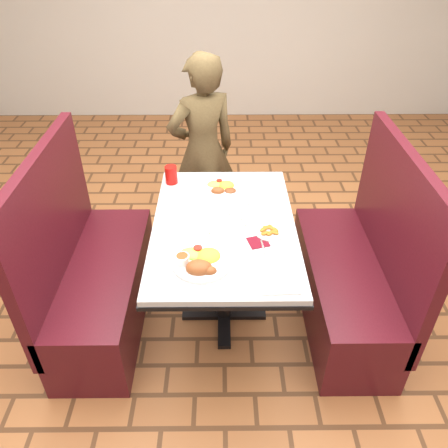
{
  "coord_description": "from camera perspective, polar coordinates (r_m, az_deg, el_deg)",
  "views": [
    {
      "loc": [
        -0.02,
        -1.99,
        2.19
      ],
      "look_at": [
        0.0,
        0.0,
        0.75
      ],
      "focal_mm": 35.0,
      "sensor_mm": 36.0,
      "label": 1
    }
  ],
  "objects": [
    {
      "name": "spoon_utensil",
      "position": [
        2.3,
        5.11,
        -2.99
      ],
      "size": [
        0.02,
        0.12,
        0.0
      ],
      "primitive_type": "cube",
      "rotation": [
        0.0,
        0.0,
        0.09
      ],
      "color": "silver",
      "rests_on": "dining_table"
    },
    {
      "name": "red_tumbler",
      "position": [
        2.84,
        -6.92,
        6.41
      ],
      "size": [
        0.08,
        0.08,
        0.12
      ],
      "primitive_type": "cylinder",
      "color": "red",
      "rests_on": "dining_table"
    },
    {
      "name": "dining_table",
      "position": [
        2.52,
        0.0,
        -1.77
      ],
      "size": [
        0.81,
        1.21,
        0.75
      ],
      "color": "silver",
      "rests_on": "ground"
    },
    {
      "name": "lettuce_shreds",
      "position": [
        2.51,
        0.9,
        0.83
      ],
      "size": [
        0.28,
        0.32,
        0.0
      ],
      "primitive_type": null,
      "color": "#98C950",
      "rests_on": "dining_table"
    },
    {
      "name": "plantain_plate",
      "position": [
        2.4,
        5.98,
        -0.98
      ],
      "size": [
        0.16,
        0.16,
        0.02
      ],
      "rotation": [
        0.0,
        0.0,
        0.3
      ],
      "color": "white",
      "rests_on": "dining_table"
    },
    {
      "name": "fork_utensil",
      "position": [
        2.15,
        -1.78,
        -5.83
      ],
      "size": [
        0.07,
        0.12,
        0.0
      ],
      "primitive_type": "cube",
      "rotation": [
        0.0,
        0.0,
        -0.51
      ],
      "color": "silver",
      "rests_on": "dining_table"
    },
    {
      "name": "near_dinner_plate",
      "position": [
        2.17,
        -3.1,
        -4.62
      ],
      "size": [
        0.3,
        0.3,
        0.09
      ],
      "rotation": [
        0.0,
        0.0,
        -0.03
      ],
      "color": "white",
      "rests_on": "dining_table"
    },
    {
      "name": "knife_utensil",
      "position": [
        2.18,
        -0.66,
        -5.14
      ],
      "size": [
        0.03,
        0.17,
        0.0
      ],
      "primitive_type": "cube",
      "rotation": [
        0.0,
        0.0,
        0.15
      ],
      "color": "silver",
      "rests_on": "dining_table"
    },
    {
      "name": "maroon_napkin",
      "position": [
        2.33,
        4.48,
        -2.36
      ],
      "size": [
        0.13,
        0.13,
        0.0
      ],
      "primitive_type": "cube",
      "rotation": [
        0.0,
        0.0,
        0.28
      ],
      "color": "#5C0D19",
      "rests_on": "dining_table"
    },
    {
      "name": "booth_bench_left",
      "position": [
        2.84,
        -16.48,
        -6.99
      ],
      "size": [
        0.47,
        1.2,
        1.17
      ],
      "color": "#4D111A",
      "rests_on": "ground"
    },
    {
      "name": "far_dinner_plate",
      "position": [
        2.76,
        -0.24,
        4.93
      ],
      "size": [
        0.25,
        0.25,
        0.06
      ],
      "rotation": [
        0.0,
        0.0,
        0.16
      ],
      "color": "white",
      "rests_on": "dining_table"
    },
    {
      "name": "diner_person",
      "position": [
        3.3,
        -2.8,
        9.4
      ],
      "size": [
        0.62,
        0.54,
        1.45
      ],
      "primitive_type": "imported",
      "rotation": [
        0.0,
        0.0,
        3.57
      ],
      "color": "brown",
      "rests_on": "ground"
    },
    {
      "name": "booth_bench_right",
      "position": [
        2.85,
        16.41,
        -6.8
      ],
      "size": [
        0.47,
        1.2,
        1.17
      ],
      "color": "#4D111A",
      "rests_on": "ground"
    },
    {
      "name": "paper_napkin",
      "position": [
        2.09,
        7.09,
        -7.74
      ],
      "size": [
        0.2,
        0.15,
        0.01
      ],
      "primitive_type": "cube",
      "rotation": [
        0.0,
        0.0,
        0.03
      ],
      "color": "white",
      "rests_on": "dining_table"
    }
  ]
}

